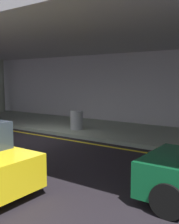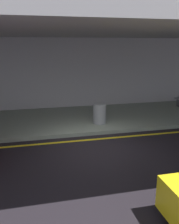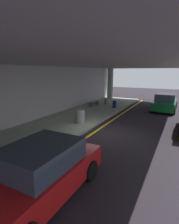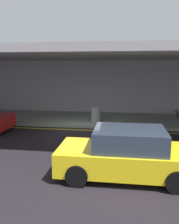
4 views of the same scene
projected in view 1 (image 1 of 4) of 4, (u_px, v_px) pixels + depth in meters
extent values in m
plane|color=black|center=(32.00, 138.00, 11.30)|extent=(60.00, 60.00, 0.00)
cube|color=gray|center=(78.00, 126.00, 13.81)|extent=(26.00, 4.20, 0.15)
cube|color=yellow|center=(42.00, 136.00, 11.78)|extent=(26.00, 0.14, 0.01)
cube|color=#9C999D|center=(71.00, 47.00, 12.95)|extent=(28.00, 13.20, 0.30)
cube|color=#B4AFB4|center=(102.00, 89.00, 15.42)|extent=(26.00, 0.30, 3.80)
cylinder|color=black|center=(22.00, 174.00, 6.04)|extent=(0.64, 0.22, 0.64)
cylinder|color=black|center=(168.00, 200.00, 4.74)|extent=(0.64, 0.22, 0.64)
cylinder|color=gray|center=(76.00, 120.00, 12.44)|extent=(0.56, 0.56, 0.85)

